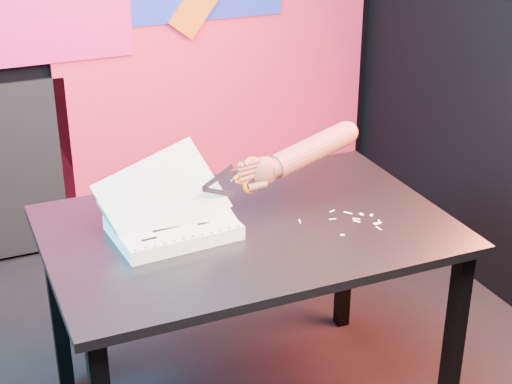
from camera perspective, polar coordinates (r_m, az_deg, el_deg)
name	(u,v)px	position (r m, az deg, el deg)	size (l,w,h in m)	color
room	(188,45)	(2.20, -5.00, 10.62)	(3.01, 3.01, 2.71)	black
backdrop	(97,56)	(3.68, -11.48, 9.68)	(2.88, 0.05, 2.08)	#E32041
work_table	(248,248)	(2.52, -0.60, -4.11)	(1.27, 0.86, 0.75)	black
printout_stack	(173,226)	(2.43, -6.08, -2.47)	(0.42, 0.29, 0.28)	silver
scissors	(247,176)	(2.47, -0.63, 1.15)	(0.21, 0.05, 0.13)	#9999B3
hand_forearm	(305,153)	(2.59, 3.56, 2.87)	(0.47, 0.14, 0.15)	brown
paper_clippings	(355,220)	(2.53, 7.25, -2.04)	(0.25, 0.19, 0.00)	beige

